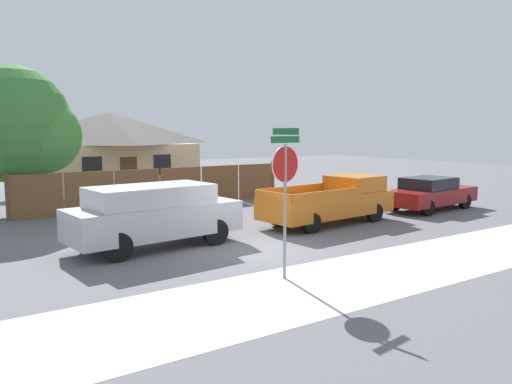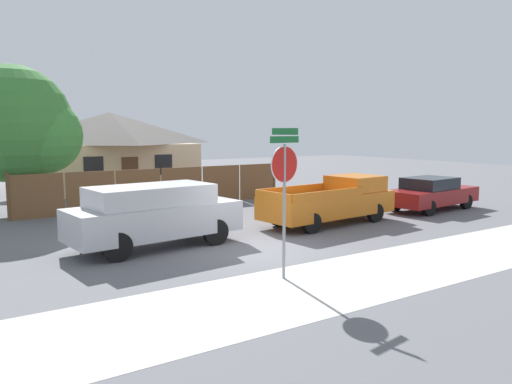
# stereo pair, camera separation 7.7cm
# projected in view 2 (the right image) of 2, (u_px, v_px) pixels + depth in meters

# --- Properties ---
(ground_plane) EXTENTS (80.00, 80.00, 0.00)m
(ground_plane) POSITION_uv_depth(u_px,v_px,m) (255.00, 249.00, 14.39)
(ground_plane) COLOR slate
(sidewalk_strip) EXTENTS (36.00, 3.20, 0.01)m
(sidewalk_strip) POSITION_uv_depth(u_px,v_px,m) (341.00, 280.00, 11.41)
(sidewalk_strip) COLOR beige
(sidewalk_strip) RESTS_ON ground
(wooden_fence) EXTENTS (12.42, 0.12, 1.84)m
(wooden_fence) POSITION_uv_depth(u_px,v_px,m) (161.00, 188.00, 22.17)
(wooden_fence) COLOR brown
(wooden_fence) RESTS_ON ground
(house) EXTENTS (9.17, 6.85, 4.44)m
(house) POSITION_uv_depth(u_px,v_px,m) (111.00, 149.00, 29.06)
(house) COLOR beige
(house) RESTS_ON ground
(oak_tree) EXTENTS (4.97, 4.73, 6.04)m
(oak_tree) POSITION_uv_depth(u_px,v_px,m) (18.00, 126.00, 19.99)
(oak_tree) COLOR brown
(oak_tree) RESTS_ON ground
(red_suv) EXTENTS (5.14, 2.37, 1.84)m
(red_suv) POSITION_uv_depth(u_px,v_px,m) (154.00, 213.00, 14.52)
(red_suv) COLOR #B7B7BC
(red_suv) RESTS_ON ground
(orange_pickup) EXTENTS (5.57, 2.39, 1.69)m
(orange_pickup) POSITION_uv_depth(u_px,v_px,m) (332.00, 201.00, 18.34)
(orange_pickup) COLOR orange
(orange_pickup) RESTS_ON ground
(parked_sedan) EXTENTS (4.80, 2.24, 1.41)m
(parked_sedan) POSITION_uv_depth(u_px,v_px,m) (431.00, 193.00, 21.41)
(parked_sedan) COLOR maroon
(parked_sedan) RESTS_ON ground
(stop_sign) EXTENTS (0.89, 0.80, 3.47)m
(stop_sign) POSITION_uv_depth(u_px,v_px,m) (284.00, 177.00, 11.29)
(stop_sign) COLOR gray
(stop_sign) RESTS_ON ground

